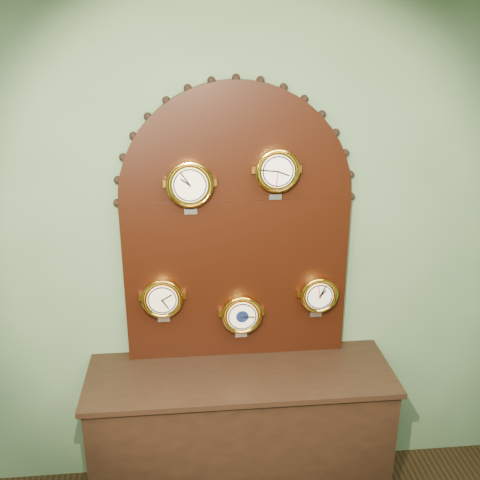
{
  "coord_description": "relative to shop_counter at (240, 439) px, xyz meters",
  "views": [
    {
      "loc": [
        -0.25,
        -0.36,
        2.54
      ],
      "look_at": [
        0.0,
        2.25,
        1.58
      ],
      "focal_mm": 42.46,
      "sensor_mm": 36.0,
      "label": 1
    }
  ],
  "objects": [
    {
      "name": "wall_back",
      "position": [
        0.0,
        0.27,
        1.0
      ],
      "size": [
        4.0,
        0.0,
        4.0
      ],
      "primitive_type": "plane",
      "rotation": [
        1.57,
        0.0,
        0.0
      ],
      "color": "#4B6A48",
      "rests_on": "ground"
    },
    {
      "name": "shop_counter",
      "position": [
        0.0,
        0.0,
        0.0
      ],
      "size": [
        1.6,
        0.5,
        0.8
      ],
      "primitive_type": "cube",
      "color": "black",
      "rests_on": "ground_plane"
    },
    {
      "name": "display_board",
      "position": [
        0.0,
        0.22,
        1.23
      ],
      "size": [
        1.26,
        0.06,
        1.53
      ],
      "color": "black",
      "rests_on": "shop_counter"
    },
    {
      "name": "roman_clock",
      "position": [
        -0.24,
        0.15,
        1.44
      ],
      "size": [
        0.24,
        0.08,
        0.29
      ],
      "color": "gold",
      "rests_on": "display_board"
    },
    {
      "name": "arabic_clock",
      "position": [
        0.2,
        0.15,
        1.5
      ],
      "size": [
        0.22,
        0.08,
        0.27
      ],
      "color": "gold",
      "rests_on": "display_board"
    },
    {
      "name": "hygrometer",
      "position": [
        -0.4,
        0.15,
        0.82
      ],
      "size": [
        0.22,
        0.08,
        0.27
      ],
      "color": "gold",
      "rests_on": "display_board"
    },
    {
      "name": "barometer",
      "position": [
        0.02,
        0.15,
        0.7
      ],
      "size": [
        0.22,
        0.08,
        0.27
      ],
      "color": "gold",
      "rests_on": "display_board"
    },
    {
      "name": "tide_clock",
      "position": [
        0.44,
        0.15,
        0.8
      ],
      "size": [
        0.2,
        0.08,
        0.26
      ],
      "color": "gold",
      "rests_on": "display_board"
    }
  ]
}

